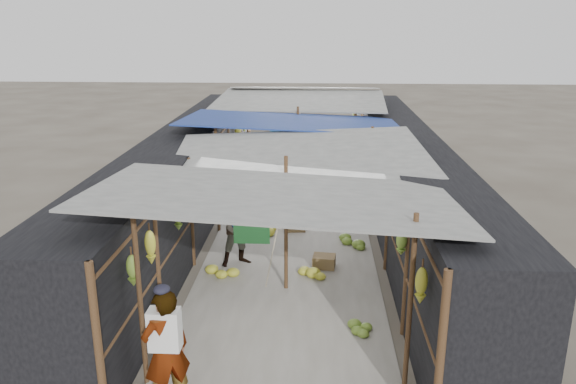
% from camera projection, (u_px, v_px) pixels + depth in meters
% --- Properties ---
extents(aisle_slab, '(3.60, 16.00, 0.02)m').
position_uv_depth(aisle_slab, '(294.00, 225.00, 14.04)').
color(aisle_slab, '#9E998E').
rests_on(aisle_slab, ground).
extents(stall_left, '(1.40, 15.00, 2.30)m').
position_uv_depth(stall_left, '(185.00, 179.00, 13.84)').
color(stall_left, black).
rests_on(stall_left, ground).
extents(stall_right, '(1.40, 15.00, 2.30)m').
position_uv_depth(stall_right, '(405.00, 182.00, 13.57)').
color(stall_right, black).
rests_on(stall_right, ground).
extents(crate_near, '(0.52, 0.43, 0.29)m').
position_uv_depth(crate_near, '(295.00, 225.00, 13.63)').
color(crate_near, olive).
rests_on(crate_near, ground).
extents(crate_mid, '(0.49, 0.41, 0.27)m').
position_uv_depth(crate_mid, '(324.00, 262.00, 11.56)').
color(crate_mid, olive).
rests_on(crate_mid, ground).
extents(crate_back, '(0.45, 0.37, 0.28)m').
position_uv_depth(crate_back, '(275.00, 171.00, 18.55)').
color(crate_back, olive).
rests_on(crate_back, ground).
extents(black_basin, '(0.57, 0.57, 0.17)m').
position_uv_depth(black_basin, '(356.00, 197.00, 15.99)').
color(black_basin, black).
rests_on(black_basin, ground).
extents(vendor_elderly, '(0.74, 0.70, 1.71)m').
position_uv_depth(vendor_elderly, '(166.00, 351.00, 7.17)').
color(vendor_elderly, white).
rests_on(vendor_elderly, ground).
extents(shopper_blue, '(0.98, 0.90, 1.64)m').
position_uv_depth(shopper_blue, '(240.00, 228.00, 11.53)').
color(shopper_blue, navy).
rests_on(shopper_blue, ground).
extents(vendor_seated, '(0.38, 0.65, 0.99)m').
position_uv_depth(vendor_seated, '(344.00, 163.00, 18.10)').
color(vendor_seated, '#524C47').
rests_on(vendor_seated, ground).
extents(market_canopy, '(5.62, 15.20, 2.77)m').
position_uv_depth(market_canopy, '(296.00, 128.00, 13.65)').
color(market_canopy, brown).
rests_on(market_canopy, ground).
extents(hanging_bananas, '(3.95, 13.78, 0.76)m').
position_uv_depth(hanging_bananas, '(290.00, 159.00, 13.77)').
color(hanging_bananas, olive).
rests_on(hanging_bananas, ground).
extents(floor_bananas, '(3.46, 9.23, 0.34)m').
position_uv_depth(floor_bananas, '(317.00, 236.00, 12.90)').
color(floor_bananas, gold).
rests_on(floor_bananas, ground).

